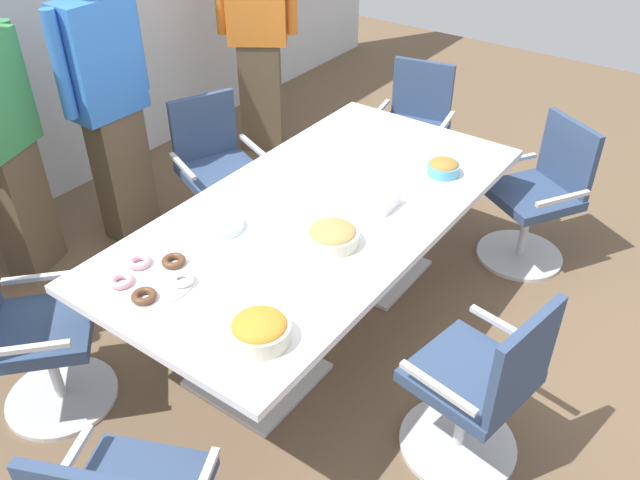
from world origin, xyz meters
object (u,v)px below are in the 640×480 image
(office_chair_4, at_px, (412,136))
(conference_table, at_px, (320,228))
(office_chair_3, at_px, (538,201))
(office_chair_5, at_px, (218,177))
(snack_bowl_chips_orange, at_px, (260,329))
(donut_platter, at_px, (153,278))
(office_chair_0, at_px, (31,340))
(person_standing_2, at_px, (109,100))
(person_standing_1, at_px, (0,137))
(snack_bowl_cookies, at_px, (332,235))
(plate_stack, at_px, (220,225))
(person_standing_3, at_px, (257,31))
(napkin_pile, at_px, (380,200))
(office_chair_2, at_px, (479,392))
(snack_bowl_pretzels, at_px, (444,167))

(office_chair_4, bearing_deg, conference_table, 90.89)
(office_chair_3, bearing_deg, office_chair_5, 58.66)
(office_chair_3, relative_size, office_chair_4, 1.00)
(snack_bowl_chips_orange, bearing_deg, office_chair_4, 15.61)
(donut_platter, bearing_deg, office_chair_0, 127.03)
(person_standing_2, bearing_deg, person_standing_1, -16.03)
(snack_bowl_chips_orange, height_order, donut_platter, snack_bowl_chips_orange)
(office_chair_0, height_order, office_chair_5, same)
(office_chair_3, bearing_deg, snack_bowl_cookies, 103.06)
(plate_stack, bearing_deg, person_standing_3, 35.54)
(snack_bowl_cookies, bearing_deg, conference_table, 46.29)
(snack_bowl_chips_orange, bearing_deg, plate_stack, 53.76)
(person_standing_2, bearing_deg, plate_stack, 73.21)
(conference_table, relative_size, person_standing_2, 1.32)
(office_chair_0, distance_m, person_standing_1, 1.29)
(person_standing_3, bearing_deg, snack_bowl_chips_orange, 95.44)
(office_chair_0, bearing_deg, office_chair_3, 103.22)
(napkin_pile, bearing_deg, office_chair_2, -122.51)
(conference_table, relative_size, donut_platter, 6.58)
(snack_bowl_chips_orange, bearing_deg, office_chair_3, -9.38)
(office_chair_2, bearing_deg, plate_stack, 103.52)
(office_chair_2, bearing_deg, snack_bowl_chips_orange, 138.14)
(office_chair_0, xyz_separation_m, donut_platter, (0.37, -0.49, 0.36))
(napkin_pile, bearing_deg, office_chair_3, -24.29)
(office_chair_0, xyz_separation_m, office_chair_3, (2.55, -1.46, 0.00))
(snack_bowl_pretzels, bearing_deg, person_standing_1, 122.07)
(office_chair_3, height_order, plate_stack, office_chair_3)
(plate_stack, bearing_deg, napkin_pile, -40.03)
(office_chair_3, bearing_deg, office_chair_2, 133.91)
(office_chair_4, distance_m, snack_bowl_chips_orange, 2.65)
(office_chair_0, relative_size, office_chair_4, 1.00)
(conference_table, xyz_separation_m, office_chair_2, (-0.34, -1.08, -0.22))
(person_standing_1, xyz_separation_m, snack_bowl_pretzels, (1.31, -2.09, -0.10))
(office_chair_4, xyz_separation_m, person_standing_1, (-2.25, 1.41, 0.49))
(snack_bowl_cookies, height_order, snack_bowl_chips_orange, snack_bowl_chips_orange)
(person_standing_2, height_order, plate_stack, person_standing_2)
(snack_bowl_cookies, bearing_deg, snack_bowl_chips_orange, -168.55)
(napkin_pile, bearing_deg, office_chair_0, 146.41)
(conference_table, xyz_separation_m, snack_bowl_cookies, (-0.22, -0.23, 0.17))
(snack_bowl_pretzels, height_order, donut_platter, snack_bowl_pretzels)
(snack_bowl_chips_orange, bearing_deg, person_standing_1, 82.62)
(office_chair_5, distance_m, napkin_pile, 1.38)
(conference_table, height_order, person_standing_2, person_standing_2)
(office_chair_0, bearing_deg, napkin_pile, 99.47)
(office_chair_0, distance_m, donut_platter, 0.71)
(office_chair_5, xyz_separation_m, snack_bowl_cookies, (-0.57, -1.30, 0.39))
(donut_platter, bearing_deg, snack_bowl_cookies, -34.51)
(person_standing_2, height_order, snack_bowl_pretzels, person_standing_2)
(plate_stack, xyz_separation_m, napkin_pile, (0.62, -0.52, 0.02))
(office_chair_3, xyz_separation_m, napkin_pile, (-1.08, 0.49, 0.38))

